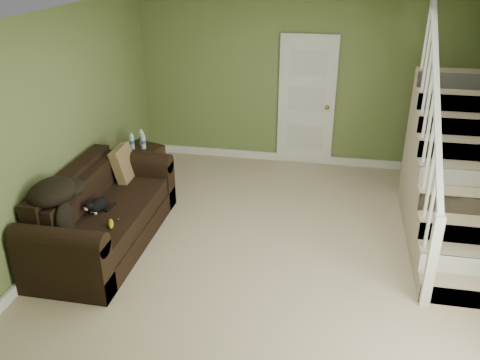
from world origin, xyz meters
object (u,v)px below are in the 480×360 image
at_px(sofa, 102,217).
at_px(cat, 98,205).
at_px(banana, 111,224).
at_px(side_table, 141,167).

xyz_separation_m(sofa, cat, (0.04, -0.12, 0.22)).
xyz_separation_m(cat, banana, (0.27, -0.27, -0.05)).
height_order(sofa, cat, sofa).
bearing_deg(cat, side_table, 114.50).
xyz_separation_m(sofa, side_table, (-0.10, 1.51, -0.02)).
relative_size(side_table, cat, 1.97).
bearing_deg(sofa, cat, -74.24).
bearing_deg(banana, sofa, 102.99).
relative_size(sofa, banana, 11.33).
height_order(side_table, banana, side_table).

